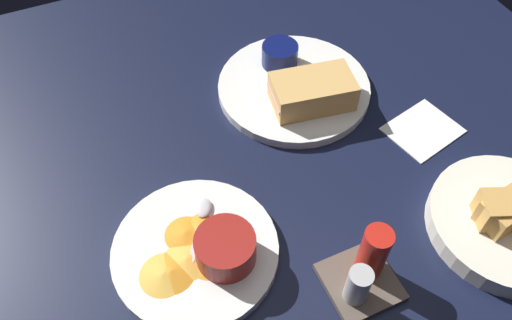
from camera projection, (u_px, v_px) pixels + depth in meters
ground_plane at (298, 157)px, 80.70cm from camera, size 110.00×110.00×3.00cm
plate_sandwich_main at (294, 88)px, 86.97cm from camera, size 25.91×25.91×1.60cm
sandwich_half_near at (312, 91)px, 81.90cm from camera, size 14.24×9.65×4.80cm
ramekin_dark_sauce at (280, 54)px, 87.99cm from camera, size 6.28×6.28×3.80cm
spoon_by_dark_ramekin at (290, 81)px, 86.30cm from camera, size 2.52×9.95×0.80cm
plate_chips_companion at (195, 251)px, 67.94cm from camera, size 22.34×22.34×1.60cm
ramekin_light_gravy at (225, 248)px, 64.74cm from camera, size 7.94×7.94×4.36cm
spoon_by_gravy_ramekin at (202, 216)px, 69.92cm from camera, size 6.43×9.18×0.80cm
plantain_chip_scatter at (186, 256)px, 66.24cm from camera, size 14.84×12.63×0.60cm
bread_basket_rear at (508, 221)px, 69.22cm from camera, size 21.25×21.25×7.30cm
condiment_caddy at (366, 269)px, 63.49cm from camera, size 9.00×9.00×9.50cm
paper_napkin_folded at (423, 130)px, 81.95cm from camera, size 12.73×11.23×0.40cm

